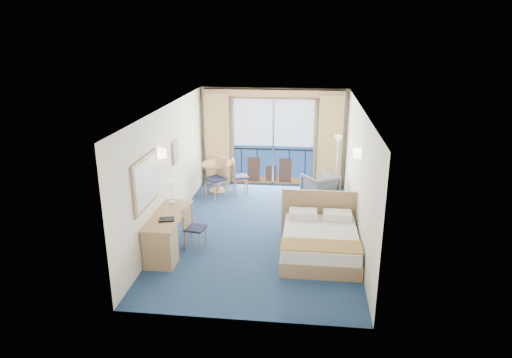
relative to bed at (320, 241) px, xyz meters
The scene contains 22 objects.
floor 1.60m from the bed, 142.17° to the left, with size 6.50×6.50×0.00m, color navy.
room_walls 2.17m from the bed, 142.17° to the left, with size 4.04×6.54×2.72m.
balcony_door 4.45m from the bed, 106.67° to the left, with size 2.36×0.03×2.52m.
curtain_left 5.01m from the bed, 124.70° to the left, with size 0.65×0.22×2.55m, color tan.
curtain_right 4.17m from the bed, 85.70° to the left, with size 0.65×0.22×2.55m, color tan.
pelmet 4.83m from the bed, 107.03° to the left, with size 3.80×0.25×0.18m, color #A48159.
mirror 3.50m from the bed, behind, with size 0.05×1.25×0.95m.
wall_print 3.75m from the bed, 156.22° to the left, with size 0.04×0.42×0.52m.
sconce_left 3.57m from the bed, behind, with size 0.18×0.18×0.18m, color #FDECB1.
sconce_right 1.90m from the bed, 49.68° to the left, with size 0.18×0.18×0.18m, color #FDECB1.
bed is the anchor object (origin of this frame).
nightstand 1.37m from the bed, 66.60° to the left, with size 0.38×0.36×0.50m, color tan.
phone 1.45m from the bed, 65.86° to the left, with size 0.18×0.14×0.08m, color beige.
armchair 3.00m from the bed, 89.02° to the left, with size 0.75×0.77×0.70m, color #464B55.
floor_lamp 3.63m from the bed, 82.17° to the left, with size 0.22×0.22×1.60m.
desk 3.02m from the bed, 167.76° to the right, with size 0.57×1.67×0.78m.
desk_chair 2.56m from the bed, behind, with size 0.43×0.43×0.87m.
folder 2.98m from the bed, behind, with size 0.28×0.21×0.03m, color black.
desk_lamp 3.18m from the bed, behind, with size 0.13×0.13×0.48m.
round_table 4.30m from the bed, 128.54° to the left, with size 0.88×0.88×0.79m.
table_chair_a 3.97m from the bed, 122.61° to the left, with size 0.51×0.51×0.92m.
table_chair_b 3.94m from the bed, 131.08° to the left, with size 0.65×0.65×1.06m.
Camera 1 is at (0.92, -9.10, 4.22)m, focal length 32.00 mm.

